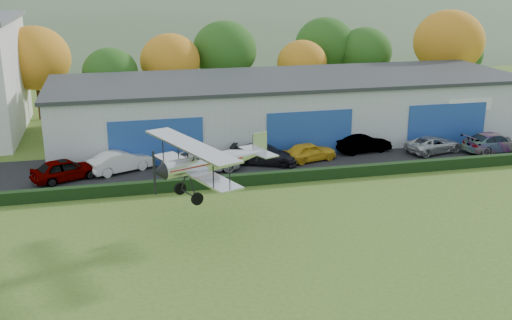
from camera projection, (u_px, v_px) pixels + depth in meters
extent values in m
plane|color=#42631F|center=(356.00, 300.00, 27.52)|extent=(300.00, 300.00, 0.00)
cube|color=black|center=(288.00, 160.00, 47.68)|extent=(48.00, 9.00, 0.05)
cube|color=black|center=(308.00, 175.00, 43.11)|extent=(46.00, 0.60, 0.80)
cube|color=#B2B7BC|center=(288.00, 109.00, 53.89)|extent=(40.00, 12.00, 5.00)
cube|color=#2D3033|center=(289.00, 79.00, 53.11)|extent=(40.60, 12.60, 0.30)
cube|color=#23499B|center=(157.00, 143.00, 45.82)|extent=(7.00, 0.12, 3.60)
cube|color=#23499B|center=(310.00, 134.00, 48.48)|extent=(7.00, 0.12, 3.60)
cube|color=#23499B|center=(447.00, 125.00, 51.14)|extent=(7.00, 0.12, 3.60)
cylinder|color=#3D2614|center=(39.00, 103.00, 60.43)|extent=(0.36, 0.36, 3.15)
ellipsoid|color=#B36916|center=(35.00, 58.00, 59.11)|extent=(6.84, 6.84, 6.16)
cylinder|color=#3D2614|center=(113.00, 108.00, 60.23)|extent=(0.36, 0.36, 2.45)
ellipsoid|color=#1E4C14|center=(110.00, 72.00, 59.20)|extent=(5.32, 5.32, 4.79)
cylinder|color=#3D2614|center=(172.00, 99.00, 63.37)|extent=(0.36, 0.36, 2.80)
ellipsoid|color=#B36916|center=(170.00, 61.00, 62.19)|extent=(6.08, 6.08, 5.47)
cylinder|color=#3D2614|center=(225.00, 91.00, 66.51)|extent=(0.36, 0.36, 3.15)
ellipsoid|color=#1E4C14|center=(225.00, 50.00, 65.18)|extent=(6.84, 6.84, 6.16)
cylinder|color=#3D2614|center=(301.00, 95.00, 66.53)|extent=(0.36, 0.36, 2.45)
ellipsoid|color=#B36916|center=(302.00, 63.00, 65.50)|extent=(5.32, 5.32, 4.79)
cylinder|color=#3D2614|center=(363.00, 87.00, 70.11)|extent=(0.36, 0.36, 2.80)
ellipsoid|color=#1E4C14|center=(365.00, 52.00, 68.93)|extent=(6.08, 6.08, 5.47)
cylinder|color=#3D2614|center=(445.00, 87.00, 68.06)|extent=(0.36, 0.36, 3.50)
ellipsoid|color=#B36916|center=(449.00, 42.00, 66.59)|extent=(7.60, 7.60, 6.84)
cylinder|color=#3D2614|center=(457.00, 84.00, 72.82)|extent=(0.36, 0.36, 2.45)
ellipsoid|color=#1E4C14|center=(460.00, 54.00, 71.79)|extent=(5.32, 5.32, 4.79)
cylinder|color=#3D2614|center=(324.00, 84.00, 71.03)|extent=(0.36, 0.36, 3.15)
ellipsoid|color=#1E4C14|center=(325.00, 45.00, 69.70)|extent=(6.84, 6.84, 6.16)
ellipsoid|color=#4C6642|center=(224.00, 84.00, 166.56)|extent=(320.00, 196.00, 56.00)
ellipsoid|color=#4C6642|center=(458.00, 55.00, 180.46)|extent=(240.00, 126.00, 36.00)
imported|color=gray|center=(65.00, 169.00, 42.86)|extent=(4.98, 3.53, 1.58)
imported|color=silver|center=(121.00, 161.00, 44.70)|extent=(4.95, 3.42, 1.55)
imported|color=silver|center=(204.00, 160.00, 45.02)|extent=(5.61, 2.92, 1.51)
imported|color=black|center=(265.00, 154.00, 46.53)|extent=(5.47, 3.96, 1.47)
imported|color=gold|center=(309.00, 152.00, 47.26)|extent=(4.54, 2.73, 1.45)
imported|color=gray|center=(364.00, 143.00, 49.52)|extent=(4.63, 2.12, 1.47)
imported|color=silver|center=(434.00, 144.00, 49.47)|extent=(5.16, 3.24, 1.33)
imported|color=gray|center=(494.00, 142.00, 49.68)|extent=(5.56, 2.81, 1.55)
cylinder|color=silver|center=(198.00, 164.00, 34.28)|extent=(4.29, 2.45, 1.00)
cone|color=silver|center=(247.00, 155.00, 36.08)|extent=(2.63, 1.81, 1.00)
cone|color=black|center=(159.00, 172.00, 32.98)|extent=(0.88, 1.13, 1.00)
cube|color=maroon|center=(203.00, 162.00, 34.44)|extent=(4.71, 2.63, 0.07)
cube|color=black|center=(206.00, 155.00, 34.44)|extent=(1.48, 1.10, 0.28)
cube|color=silver|center=(195.00, 171.00, 34.25)|extent=(4.18, 7.94, 0.11)
cube|color=silver|center=(190.00, 146.00, 33.69)|extent=(4.44, 8.39, 0.11)
cylinder|color=black|center=(213.00, 173.00, 31.50)|extent=(0.09, 0.09, 1.44)
cylinder|color=black|center=(230.00, 170.00, 32.04)|extent=(0.09, 0.09, 1.44)
cylinder|color=black|center=(163.00, 147.00, 36.02)|extent=(0.09, 0.09, 1.44)
cylinder|color=black|center=(178.00, 145.00, 36.56)|extent=(0.09, 0.09, 1.44)
cylinder|color=black|center=(194.00, 154.00, 33.50)|extent=(0.15, 0.25, 0.83)
cylinder|color=black|center=(187.00, 151.00, 34.11)|extent=(0.15, 0.25, 0.83)
cylinder|color=black|center=(192.00, 185.00, 33.82)|extent=(0.35, 0.75, 1.36)
cylinder|color=black|center=(184.00, 180.00, 34.56)|extent=(0.35, 0.75, 1.36)
cylinder|color=black|center=(188.00, 194.00, 34.39)|extent=(0.83, 1.99, 0.08)
cylinder|color=black|center=(197.00, 199.00, 33.61)|extent=(0.72, 0.40, 0.71)
cylinder|color=black|center=(180.00, 189.00, 35.17)|extent=(0.72, 0.40, 0.71)
cylinder|color=black|center=(258.00, 157.00, 36.58)|extent=(0.40, 0.21, 0.47)
cube|color=silver|center=(258.00, 152.00, 36.48)|extent=(1.97, 3.05, 0.07)
cube|color=silver|center=(260.00, 142.00, 36.38)|extent=(0.95, 0.42, 1.22)
cube|color=black|center=(154.00, 173.00, 32.82)|extent=(0.11, 0.15, 2.44)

